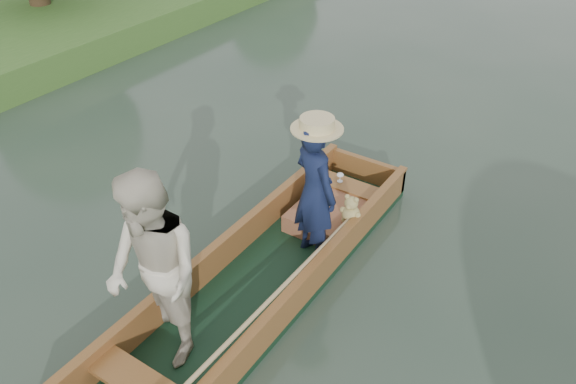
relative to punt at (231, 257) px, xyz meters
The scene contains 2 objects.
ground 0.75m from the punt, 78.44° to the left, with size 120.00×120.00×0.00m, color #283D30.
punt is the anchor object (origin of this frame).
Camera 1 is at (2.60, -3.34, 4.23)m, focal length 35.00 mm.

